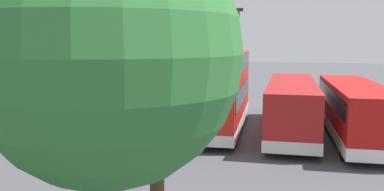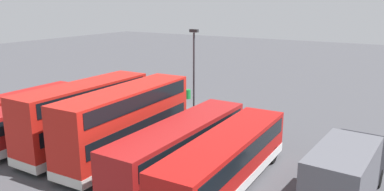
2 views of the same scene
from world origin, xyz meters
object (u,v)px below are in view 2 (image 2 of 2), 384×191
at_px(bus_single_deck_sixth, 17,112).
at_px(car_hatchback_silver, 144,85).
at_px(waste_bin_yellow, 188,94).
at_px(bus_double_decker_third, 127,121).
at_px(lamp_post_tall, 194,69).
at_px(bus_single_deck_fifth, 51,117).
at_px(bus_single_deck_near_end, 227,160).
at_px(box_truck_blue, 346,172).
at_px(car_small_green, 140,100).
at_px(bus_single_deck_second, 181,144).
at_px(bus_double_decker_fourth, 86,114).

height_order(bus_single_deck_sixth, car_hatchback_silver, bus_single_deck_sixth).
bearing_deg(waste_bin_yellow, bus_double_decker_third, 108.08).
relative_size(car_hatchback_silver, lamp_post_tall, 0.56).
bearing_deg(bus_single_deck_fifth, car_hatchback_silver, -76.36).
distance_m(bus_double_decker_third, car_hatchback_silver, 18.72).
xyz_separation_m(bus_single_deck_near_end, box_truck_blue, (-5.75, -1.58, 0.08)).
bearing_deg(car_small_green, bus_single_deck_second, 139.05).
relative_size(bus_single_deck_near_end, bus_double_decker_fourth, 1.16).
distance_m(bus_double_decker_fourth, box_truck_blue, 16.53).
bearing_deg(lamp_post_tall, box_truck_blue, 151.47).
bearing_deg(bus_double_decker_fourth, bus_double_decker_third, -174.53).
bearing_deg(car_small_green, waste_bin_yellow, -110.81).
bearing_deg(bus_double_decker_fourth, bus_single_deck_near_end, 179.52).
bearing_deg(bus_double_decker_third, bus_single_deck_near_end, 176.77).
distance_m(bus_single_deck_near_end, car_hatchback_silver, 23.95).
distance_m(bus_single_deck_fifth, bus_single_deck_sixth, 3.31).
bearing_deg(bus_single_deck_near_end, bus_double_decker_fourth, -0.48).
relative_size(bus_double_decker_third, lamp_post_tall, 1.41).
xyz_separation_m(bus_double_decker_third, car_small_green, (6.89, -9.64, -1.75)).
xyz_separation_m(bus_single_deck_sixth, waste_bin_yellow, (-5.55, -15.75, -1.15)).
bearing_deg(box_truck_blue, bus_single_deck_sixth, 4.83).
distance_m(bus_double_decker_fourth, car_hatchback_silver, 17.27).
height_order(bus_double_decker_fourth, car_small_green, bus_double_decker_fourth).
height_order(bus_double_decker_fourth, lamp_post_tall, lamp_post_tall).
bearing_deg(bus_double_decker_fourth, box_truck_blue, -174.81).
height_order(bus_double_decker_third, lamp_post_tall, lamp_post_tall).
bearing_deg(bus_single_deck_fifth, bus_double_decker_third, -178.01).
relative_size(bus_double_decker_third, car_small_green, 2.35).
height_order(bus_double_decker_third, bus_double_decker_fourth, same).
bearing_deg(bus_single_deck_sixth, bus_single_deck_second, -176.16).
bearing_deg(bus_single_deck_sixth, waste_bin_yellow, -109.40).
bearing_deg(bus_single_deck_sixth, bus_double_decker_fourth, -176.01).
xyz_separation_m(box_truck_blue, car_small_green, (19.95, -8.47, -1.01)).
height_order(bus_single_deck_near_end, car_hatchback_silver, bus_single_deck_near_end).
xyz_separation_m(bus_single_deck_near_end, bus_single_deck_sixth, (17.73, 0.40, -0.00)).
height_order(bus_single_deck_near_end, box_truck_blue, box_truck_blue).
distance_m(bus_single_deck_fifth, box_truck_blue, 20.26).
distance_m(bus_single_deck_fifth, waste_bin_yellow, 15.40).
xyz_separation_m(bus_single_deck_sixth, box_truck_blue, (-23.48, -1.98, 0.08)).
relative_size(bus_double_decker_fourth, car_hatchback_silver, 2.37).
height_order(bus_double_decker_third, bus_single_deck_sixth, bus_double_decker_third).
bearing_deg(bus_double_decker_third, car_small_green, -54.44).
xyz_separation_m(bus_single_deck_second, bus_double_decker_fourth, (7.42, 0.48, 0.82)).
distance_m(bus_single_deck_sixth, car_small_green, 11.07).
height_order(bus_single_deck_near_end, car_small_green, bus_single_deck_near_end).
height_order(bus_single_deck_second, waste_bin_yellow, bus_single_deck_second).
height_order(bus_double_decker_fourth, waste_bin_yellow, bus_double_decker_fourth).
bearing_deg(bus_single_deck_fifth, bus_single_deck_sixth, 9.84).
relative_size(bus_double_decker_fourth, box_truck_blue, 1.34).
bearing_deg(bus_single_deck_second, bus_double_decker_fourth, 3.70).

